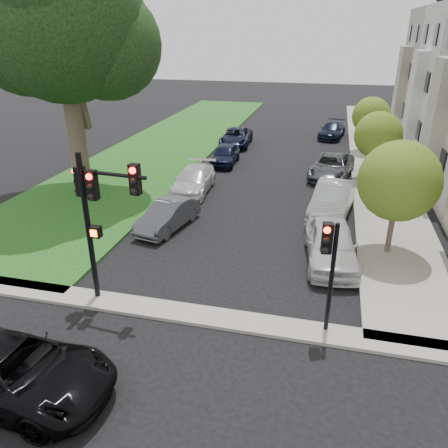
% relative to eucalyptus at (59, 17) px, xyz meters
% --- Properties ---
extents(ground, '(140.00, 140.00, 0.00)m').
position_rel_eucalyptus_xyz_m(ground, '(9.94, -11.78, -9.03)').
color(ground, black).
rests_on(ground, ground).
extents(grass_strip, '(8.00, 44.00, 0.12)m').
position_rel_eucalyptus_xyz_m(grass_strip, '(0.94, 12.22, -8.97)').
color(grass_strip, '#11540E').
rests_on(grass_strip, ground).
extents(sidewalk_right, '(3.50, 44.00, 0.12)m').
position_rel_eucalyptus_xyz_m(sidewalk_right, '(16.69, 12.22, -8.97)').
color(sidewalk_right, '#999999').
rests_on(sidewalk_right, ground).
extents(sidewalk_cross, '(60.00, 1.00, 0.12)m').
position_rel_eucalyptus_xyz_m(sidewalk_cross, '(9.94, -9.78, -8.97)').
color(sidewalk_cross, '#999999').
rests_on(sidewalk_cross, ground).
extents(eucalyptus, '(9.33, 8.47, 13.22)m').
position_rel_eucalyptus_xyz_m(eucalyptus, '(0.00, 0.00, 0.00)').
color(eucalyptus, '#453527').
rests_on(eucalyptus, ground).
extents(small_tree_a, '(3.15, 3.15, 4.72)m').
position_rel_eucalyptus_xyz_m(small_tree_a, '(16.14, -3.73, -5.89)').
color(small_tree_a, '#453527').
rests_on(small_tree_a, ground).
extents(small_tree_b, '(2.78, 2.78, 4.17)m').
position_rel_eucalyptus_xyz_m(small_tree_b, '(16.14, 6.11, -6.25)').
color(small_tree_b, '#453527').
rests_on(small_tree_b, ground).
extents(small_tree_c, '(2.72, 2.72, 4.08)m').
position_rel_eucalyptus_xyz_m(small_tree_c, '(16.14, 12.88, -6.32)').
color(small_tree_c, '#453527').
rests_on(small_tree_c, ground).
extents(traffic_signal_main, '(2.51, 0.65, 5.14)m').
position_rel_eucalyptus_xyz_m(traffic_signal_main, '(6.54, -9.55, -5.48)').
color(traffic_signal_main, black).
rests_on(traffic_signal_main, ground).
extents(traffic_signal_secondary, '(0.48, 0.39, 3.66)m').
position_rel_eucalyptus_xyz_m(traffic_signal_secondary, '(13.71, -9.59, -6.47)').
color(traffic_signal_secondary, black).
rests_on(traffic_signal_secondary, ground).
extents(car_cross_near, '(5.45, 2.76, 1.48)m').
position_rel_eucalyptus_xyz_m(car_cross_near, '(6.23, -13.96, -8.29)').
color(car_cross_near, black).
rests_on(car_cross_near, ground).
extents(car_parked_0, '(2.41, 4.90, 1.61)m').
position_rel_eucalyptus_xyz_m(car_parked_0, '(13.84, -4.97, -8.22)').
color(car_parked_0, silver).
rests_on(car_parked_0, ground).
extents(car_parked_1, '(2.37, 5.04, 1.60)m').
position_rel_eucalyptus_xyz_m(car_parked_1, '(13.81, -0.03, -8.23)').
color(car_parked_1, '#999BA0').
rests_on(car_parked_1, ground).
extents(car_parked_2, '(3.01, 5.30, 1.40)m').
position_rel_eucalyptus_xyz_m(car_parked_2, '(13.66, 6.18, -8.33)').
color(car_parked_2, '#3F4247').
rests_on(car_parked_2, ground).
extents(car_parked_4, '(2.45, 4.64, 1.28)m').
position_rel_eucalyptus_xyz_m(car_parked_4, '(13.49, 17.27, -8.39)').
color(car_parked_4, black).
rests_on(car_parked_4, ground).
extents(car_parked_5, '(2.14, 4.13, 1.30)m').
position_rel_eucalyptus_xyz_m(car_parked_5, '(6.46, -3.52, -8.38)').
color(car_parked_5, '#3F4247').
rests_on(car_parked_5, ground).
extents(car_parked_6, '(2.17, 4.80, 1.37)m').
position_rel_eucalyptus_xyz_m(car_parked_6, '(6.12, 1.57, -8.35)').
color(car_parked_6, silver).
rests_on(car_parked_6, ground).
extents(car_parked_7, '(1.69, 3.95, 1.33)m').
position_rel_eucalyptus_xyz_m(car_parked_7, '(6.53, 7.40, -8.36)').
color(car_parked_7, black).
rests_on(car_parked_7, ground).
extents(car_parked_8, '(2.48, 4.88, 1.32)m').
position_rel_eucalyptus_xyz_m(car_parked_8, '(6.13, 12.73, -8.37)').
color(car_parked_8, black).
rests_on(car_parked_8, ground).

